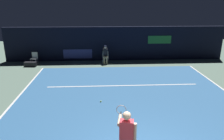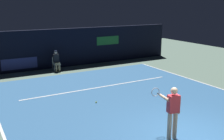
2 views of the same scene
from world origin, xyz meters
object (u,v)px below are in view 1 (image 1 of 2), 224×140
at_px(line_judge_on_chair, 105,54).
at_px(tennis_ball, 101,101).
at_px(equipment_bag, 31,64).
at_px(courtside_chair_near, 34,58).
at_px(tennis_player, 126,136).

height_order(line_judge_on_chair, tennis_ball, line_judge_on_chair).
bearing_deg(equipment_bag, courtside_chair_near, 79.01).
relative_size(tennis_player, tennis_ball, 25.44).
distance_m(tennis_player, equipment_bag, 11.55).
bearing_deg(tennis_ball, line_judge_on_chair, 86.67).
height_order(tennis_player, line_judge_on_chair, tennis_player).
bearing_deg(line_judge_on_chair, courtside_chair_near, 179.33).
bearing_deg(tennis_ball, equipment_bag, 129.67).
bearing_deg(tennis_player, tennis_ball, 99.48).
distance_m(tennis_player, line_judge_on_chair, 10.54).
distance_m(tennis_ball, equipment_bag, 7.79).
height_order(line_judge_on_chair, equipment_bag, line_judge_on_chair).
height_order(courtside_chair_near, tennis_ball, courtside_chair_near).
relative_size(tennis_player, equipment_bag, 2.06).
xyz_separation_m(tennis_player, tennis_ball, (-0.68, 4.05, -0.94)).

